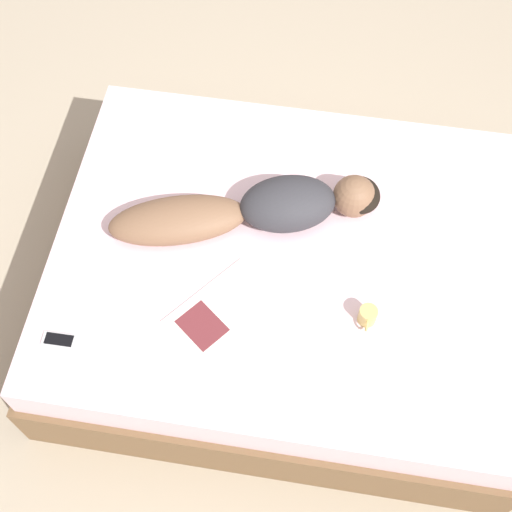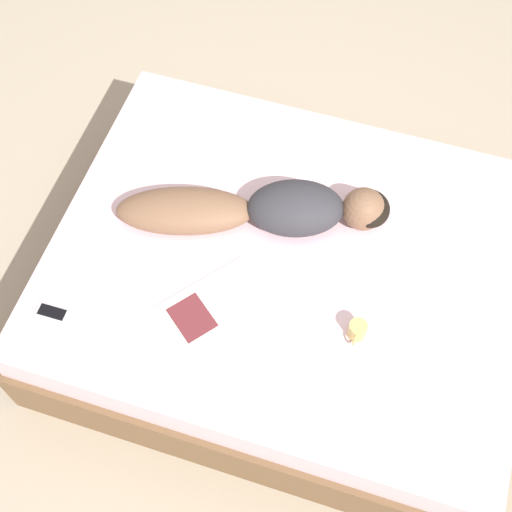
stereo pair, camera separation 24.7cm
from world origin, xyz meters
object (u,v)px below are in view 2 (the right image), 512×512
open_magazine (214,305)px  coffee_mug (357,330)px  person (265,209)px  cell_phone (52,312)px

open_magazine → coffee_mug: size_ratio=4.76×
person → open_magazine: person is taller
open_magazine → coffee_mug: (-0.06, 0.66, 0.04)m
person → cell_phone: 1.10m
coffee_mug → cell_phone: coffee_mug is taller
person → open_magazine: bearing=-26.9°
coffee_mug → person: bearing=-128.7°
person → coffee_mug: bearing=33.9°
open_magazine → cell_phone: (0.26, -0.69, 0.00)m
person → open_magazine: size_ratio=2.35×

